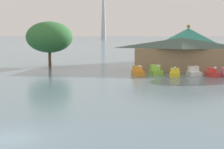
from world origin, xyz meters
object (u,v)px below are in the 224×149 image
at_px(boathouse, 181,54).
at_px(shoreline_tree_tall_left, 49,37).
at_px(pedal_boat_orange, 138,72).
at_px(pedal_boat_lime, 156,71).
at_px(pedal_boat_yellow, 175,73).
at_px(pedal_boat_red, 212,73).
at_px(pedal_boat_white, 194,72).
at_px(green_roof_pavilion, 188,43).

bearing_deg(boathouse, shoreline_tree_tall_left, 168.96).
distance_m(pedal_boat_orange, pedal_boat_lime, 3.08).
bearing_deg(pedal_boat_orange, pedal_boat_yellow, 64.63).
relative_size(pedal_boat_orange, pedal_boat_red, 1.03).
relative_size(pedal_boat_yellow, shoreline_tree_tall_left, 0.28).
bearing_deg(pedal_boat_orange, shoreline_tree_tall_left, -143.63).
height_order(pedal_boat_white, shoreline_tree_tall_left, shoreline_tree_tall_left).
height_order(pedal_boat_yellow, pedal_boat_white, pedal_boat_white).
bearing_deg(pedal_boat_red, green_roof_pavilion, 172.36).
bearing_deg(pedal_boat_yellow, pedal_boat_white, 129.27).
bearing_deg(boathouse, pedal_boat_lime, -124.41).
bearing_deg(pedal_boat_orange, pedal_boat_red, 72.03).
bearing_deg(green_roof_pavilion, shoreline_tree_tall_left, -164.54).
height_order(pedal_boat_yellow, green_roof_pavilion, green_roof_pavilion).
xyz_separation_m(pedal_boat_yellow, pedal_boat_red, (5.25, 0.76, 0.04)).
xyz_separation_m(pedal_boat_orange, boathouse, (6.42, 7.38, 2.29)).
relative_size(pedal_boat_lime, boathouse, 0.20).
bearing_deg(pedal_boat_red, boathouse, -164.70).
distance_m(pedal_boat_white, shoreline_tree_tall_left, 27.85).
bearing_deg(pedal_boat_orange, green_roof_pavilion, 137.72).
bearing_deg(pedal_boat_lime, pedal_boat_orange, -73.91).
bearing_deg(shoreline_tree_tall_left, pedal_boat_white, -22.70).
xyz_separation_m(pedal_boat_orange, pedal_boat_lime, (2.54, 1.73, 0.01)).
height_order(pedal_boat_lime, pedal_boat_yellow, pedal_boat_lime).
bearing_deg(pedal_boat_red, pedal_boat_lime, -115.68).
distance_m(pedal_boat_white, pedal_boat_red, 2.78).
distance_m(boathouse, green_roof_pavilion, 11.89).
bearing_deg(shoreline_tree_tall_left, pedal_boat_orange, -34.89).
relative_size(pedal_boat_orange, shoreline_tree_tall_left, 0.32).
bearing_deg(boathouse, pedal_boat_red, -60.23).
height_order(pedal_boat_orange, pedal_boat_white, pedal_boat_orange).
xyz_separation_m(pedal_boat_orange, shoreline_tree_tall_left, (-17.20, 11.99, 4.89)).
distance_m(pedal_boat_lime, green_roof_pavilion, 18.60).
xyz_separation_m(pedal_boat_red, boathouse, (-4.14, 7.24, 2.32)).
height_order(pedal_boat_yellow, boathouse, boathouse).
bearing_deg(pedal_boat_orange, pedal_boat_white, 81.17).
height_order(pedal_boat_lime, green_roof_pavilion, green_roof_pavilion).
relative_size(pedal_boat_red, boathouse, 0.17).
height_order(pedal_boat_lime, shoreline_tree_tall_left, shoreline_tree_tall_left).
distance_m(pedal_boat_red, boathouse, 8.66).
distance_m(pedal_boat_yellow, boathouse, 8.41).
height_order(pedal_boat_orange, boathouse, boathouse).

